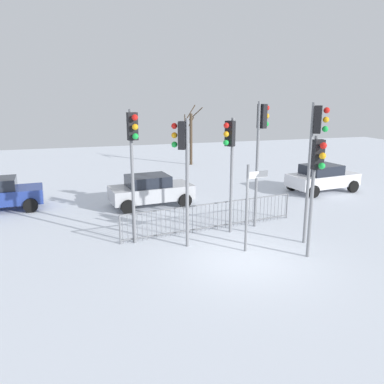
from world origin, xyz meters
name	(u,v)px	position (x,y,z in m)	size (l,w,h in m)	color
ground_plane	(245,260)	(0.00, 0.00, 0.00)	(60.00, 60.00, 0.00)	silver
traffic_light_rear_left	(183,154)	(-1.54, 1.72, 3.20)	(0.53, 0.40, 4.37)	slate
traffic_light_mid_right	(315,143)	(2.75, 0.68, 3.55)	(0.48, 0.45, 4.86)	slate
traffic_light_foreground_left	(133,148)	(-3.06, 2.38, 3.40)	(0.36, 0.56, 4.64)	slate
traffic_light_rear_right	(317,171)	(2.05, -0.51, 2.86)	(0.33, 0.57, 3.90)	slate
traffic_light_mid_left	(261,137)	(1.89, 2.95, 3.55)	(0.55, 0.38, 4.86)	slate
traffic_light_foreground_right	(230,150)	(0.44, 2.47, 3.15)	(0.50, 0.44, 4.30)	slate
direction_sign_post	(249,203)	(0.39, 0.67, 1.65)	(0.79, 0.14, 2.94)	slate
pedestrian_guard_railing	(212,216)	(-0.03, 3.02, 0.55)	(7.19, 1.01, 1.07)	slate
car_silver_trailing	(150,190)	(-1.60, 7.06, 0.77)	(3.96, 2.26, 1.47)	#B2B5BA
car_white_near	(322,178)	(7.79, 7.12, 0.77)	(3.99, 2.34, 1.47)	silver
bare_tree_left	(191,136)	(3.54, 17.36, 2.11)	(1.48, 1.22, 4.38)	#473828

